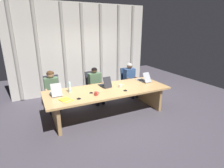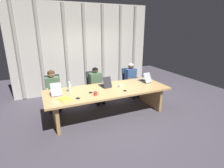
# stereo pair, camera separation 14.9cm
# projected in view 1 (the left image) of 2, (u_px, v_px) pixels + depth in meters

# --- Properties ---
(ground_plane) EXTENTS (10.00, 10.00, 0.00)m
(ground_plane) POSITION_uv_depth(u_px,v_px,m) (108.00, 113.00, 4.99)
(ground_plane) COLOR #47424C
(conference_table) EXTENTS (3.33, 1.23, 0.73)m
(conference_table) POSITION_uv_depth(u_px,v_px,m) (108.00, 94.00, 4.82)
(conference_table) COLOR tan
(conference_table) RESTS_ON ground_plane
(curtain_backdrop) EXTENTS (5.00, 0.17, 3.14)m
(curtain_backdrop) POSITION_uv_depth(u_px,v_px,m) (83.00, 49.00, 6.38)
(curtain_backdrop) COLOR beige
(curtain_backdrop) RESTS_ON ground_plane
(laptop_left_end) EXTENTS (0.26, 0.48, 0.32)m
(laptop_left_end) POSITION_uv_depth(u_px,v_px,m) (56.00, 92.00, 4.39)
(laptop_left_end) COLOR #BCBCC1
(laptop_left_end) RESTS_ON conference_table
(laptop_left_mid) EXTENTS (0.27, 0.46, 0.31)m
(laptop_left_mid) POSITION_uv_depth(u_px,v_px,m) (105.00, 84.00, 4.98)
(laptop_left_mid) COLOR #2D2D33
(laptop_left_mid) RESTS_ON conference_table
(laptop_center) EXTENTS (0.29, 0.51, 0.30)m
(laptop_center) POSITION_uv_depth(u_px,v_px,m) (143.00, 79.00, 5.48)
(laptop_center) COLOR #A8ADB7
(laptop_center) RESTS_ON conference_table
(office_chair_left_end) EXTENTS (0.60, 0.60, 0.96)m
(office_chair_left_end) POSITION_uv_depth(u_px,v_px,m) (54.00, 96.00, 5.30)
(office_chair_left_end) COLOR #2D2D38
(office_chair_left_end) RESTS_ON ground_plane
(office_chair_left_mid) EXTENTS (0.60, 0.60, 0.96)m
(office_chair_left_mid) POSITION_uv_depth(u_px,v_px,m) (94.00, 90.00, 5.83)
(office_chair_left_mid) COLOR #2D2D38
(office_chair_left_mid) RESTS_ON ground_plane
(office_chair_center) EXTENTS (0.60, 0.60, 0.94)m
(office_chair_center) POSITION_uv_depth(u_px,v_px,m) (128.00, 85.00, 6.38)
(office_chair_center) COLOR navy
(office_chair_center) RESTS_ON ground_plane
(person_left_end) EXTENTS (0.41, 0.56, 1.16)m
(person_left_end) POSITION_uv_depth(u_px,v_px,m) (52.00, 88.00, 5.05)
(person_left_end) COLOR #4C6B4C
(person_left_end) RESTS_ON ground_plane
(person_left_mid) EXTENTS (0.43, 0.57, 1.12)m
(person_left_mid) POSITION_uv_depth(u_px,v_px,m) (96.00, 83.00, 5.61)
(person_left_mid) COLOR #4C6B4C
(person_left_mid) RESTS_ON ground_plane
(person_center) EXTENTS (0.41, 0.56, 1.16)m
(person_center) POSITION_uv_depth(u_px,v_px,m) (131.00, 78.00, 6.15)
(person_center) COLOR #335184
(person_center) RESTS_ON ground_plane
(water_bottle_primary) EXTENTS (0.07, 0.07, 0.28)m
(water_bottle_primary) POSITION_uv_depth(u_px,v_px,m) (70.00, 88.00, 4.51)
(water_bottle_primary) COLOR silver
(water_bottle_primary) RESTS_ON conference_table
(coffee_mug_near) EXTENTS (0.13, 0.09, 0.09)m
(coffee_mug_near) POSITION_uv_depth(u_px,v_px,m) (96.00, 94.00, 4.33)
(coffee_mug_near) COLOR #B2332D
(coffee_mug_near) RESTS_ON conference_table
(coffee_mug_far) EXTENTS (0.14, 0.09, 0.09)m
(coffee_mug_far) POSITION_uv_depth(u_px,v_px,m) (120.00, 86.00, 4.91)
(coffee_mug_far) COLOR white
(coffee_mug_far) RESTS_ON conference_table
(conference_mic_left_side) EXTENTS (0.11, 0.11, 0.03)m
(conference_mic_left_side) POSITION_uv_depth(u_px,v_px,m) (91.00, 92.00, 4.50)
(conference_mic_left_side) COLOR black
(conference_mic_left_side) RESTS_ON conference_table
(conference_mic_middle) EXTENTS (0.11, 0.11, 0.03)m
(conference_mic_middle) POSITION_uv_depth(u_px,v_px,m) (125.00, 90.00, 4.66)
(conference_mic_middle) COLOR black
(conference_mic_middle) RESTS_ON conference_table
(conference_mic_right_side) EXTENTS (0.11, 0.11, 0.03)m
(conference_mic_right_side) POSITION_uv_depth(u_px,v_px,m) (79.00, 98.00, 4.13)
(conference_mic_right_side) COLOR black
(conference_mic_right_side) RESTS_ON conference_table
(spiral_notepad) EXTENTS (0.32, 0.36, 0.03)m
(spiral_notepad) POSITION_uv_depth(u_px,v_px,m) (66.00, 100.00, 4.05)
(spiral_notepad) COLOR yellow
(spiral_notepad) RESTS_ON conference_table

